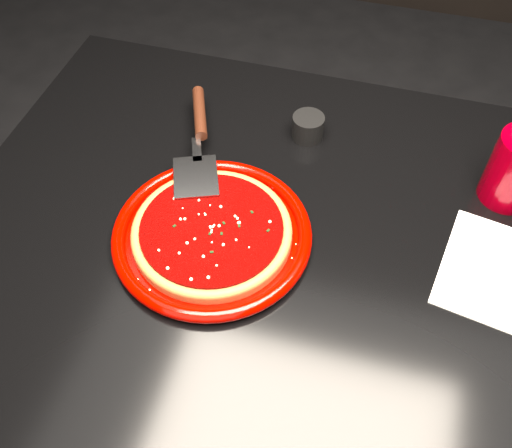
# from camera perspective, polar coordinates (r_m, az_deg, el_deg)

# --- Properties ---
(floor) EXTENTS (4.00, 4.00, 0.01)m
(floor) POSITION_cam_1_polar(r_m,az_deg,el_deg) (1.54, 4.72, -19.08)
(floor) COLOR black
(floor) RESTS_ON ground
(table) EXTENTS (1.20, 0.80, 0.75)m
(table) POSITION_cam_1_polar(r_m,az_deg,el_deg) (1.18, 5.93, -12.95)
(table) COLOR black
(table) RESTS_ON floor
(plate) EXTENTS (0.34, 0.34, 0.02)m
(plate) POSITION_cam_1_polar(r_m,az_deg,el_deg) (0.86, -4.41, -1.02)
(plate) COLOR #820300
(plate) RESTS_ON table
(pizza_crust) EXTENTS (0.27, 0.27, 0.01)m
(pizza_crust) POSITION_cam_1_polar(r_m,az_deg,el_deg) (0.85, -4.43, -0.88)
(pizza_crust) COLOR brown
(pizza_crust) RESTS_ON plate
(pizza_crust_rim) EXTENTS (0.27, 0.27, 0.02)m
(pizza_crust_rim) POSITION_cam_1_polar(r_m,az_deg,el_deg) (0.85, -4.45, -0.64)
(pizza_crust_rim) COLOR brown
(pizza_crust_rim) RESTS_ON plate
(pizza_sauce) EXTENTS (0.24, 0.24, 0.01)m
(pizza_sauce) POSITION_cam_1_polar(r_m,az_deg,el_deg) (0.85, -4.47, -0.46)
(pizza_sauce) COLOR #680201
(pizza_sauce) RESTS_ON plate
(parmesan_dusting) EXTENTS (0.21, 0.21, 0.01)m
(parmesan_dusting) POSITION_cam_1_polar(r_m,az_deg,el_deg) (0.84, -4.49, -0.21)
(parmesan_dusting) COLOR beige
(parmesan_dusting) RESTS_ON plate
(basil_flecks) EXTENTS (0.19, 0.19, 0.00)m
(basil_flecks) POSITION_cam_1_polar(r_m,az_deg,el_deg) (0.84, -4.49, -0.24)
(basil_flecks) COLOR black
(basil_flecks) RESTS_ON plate
(pizza_server) EXTENTS (0.19, 0.31, 0.02)m
(pizza_server) POSITION_cam_1_polar(r_m,az_deg,el_deg) (0.96, -5.73, 8.28)
(pizza_server) COLOR #B5B7BC
(pizza_server) RESTS_ON plate
(napkin_a) EXTENTS (0.21, 0.21, 0.00)m
(napkin_a) POSITION_cam_1_polar(r_m,az_deg,el_deg) (0.90, 23.87, -4.80)
(napkin_a) COLOR white
(napkin_a) RESTS_ON table
(ramekin) EXTENTS (0.07, 0.07, 0.04)m
(ramekin) POSITION_cam_1_polar(r_m,az_deg,el_deg) (1.01, 5.21, 9.65)
(ramekin) COLOR black
(ramekin) RESTS_ON table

